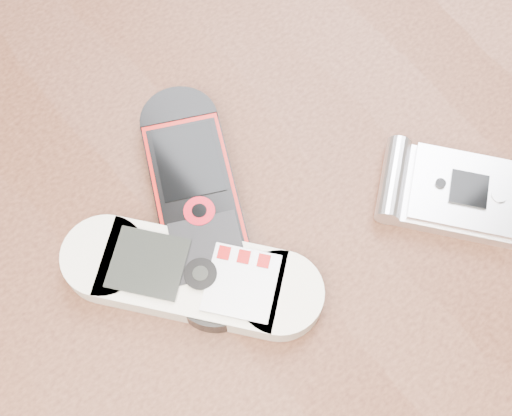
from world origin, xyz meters
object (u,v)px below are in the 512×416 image
object	(u,v)px
nokia_black_red	(197,202)
motorola_razr	(471,195)
nokia_white	(192,277)
table	(251,272)

from	to	relation	value
nokia_black_red	motorola_razr	distance (m)	0.17
nokia_white	nokia_black_red	bearing A→B (deg)	10.60
table	motorola_razr	bearing A→B (deg)	-33.40
nokia_black_red	table	bearing A→B (deg)	-27.03
nokia_black_red	motorola_razr	world-z (taller)	same
table	motorola_razr	size ratio (longest dim) A/B	10.92
table	nokia_black_red	xyz separation A→B (m)	(-0.02, 0.03, 0.11)
nokia_white	motorola_razr	xyz separation A→B (m)	(0.17, -0.07, -0.00)
motorola_razr	table	bearing A→B (deg)	108.00
table	nokia_white	size ratio (longest dim) A/B	7.42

